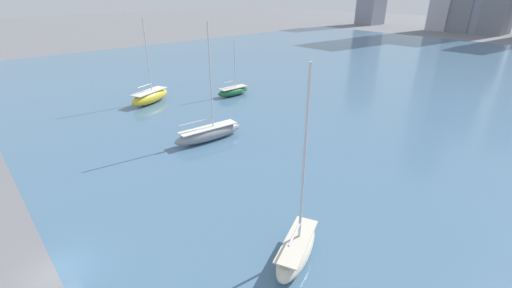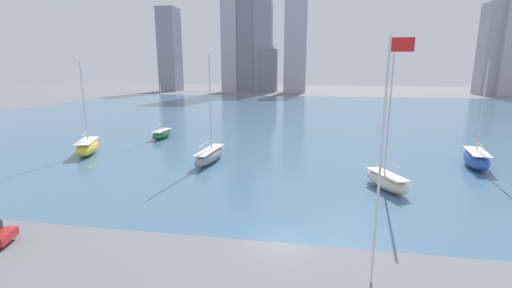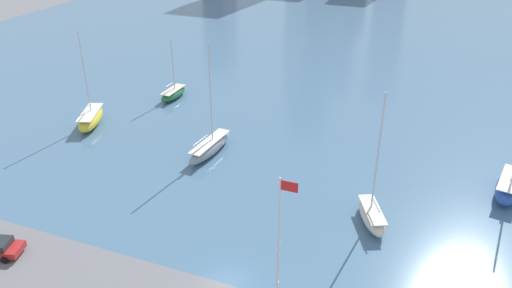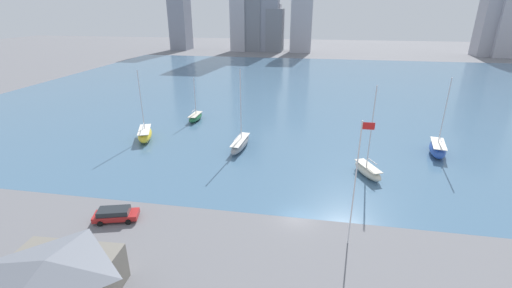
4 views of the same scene
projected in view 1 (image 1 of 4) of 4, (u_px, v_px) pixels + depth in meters
ground_plane at (57, 273)px, 23.05m from camera, size 500.00×500.00×0.00m
harbor_water at (460, 88)px, 65.23m from camera, size 180.00×140.00×0.00m
sailboat_yellow at (150, 97)px, 56.36m from camera, size 5.33×8.28×13.27m
sailboat_cream at (297, 248)px, 23.82m from camera, size 4.49×6.66×13.76m
sailboat_gray at (209, 133)px, 42.57m from camera, size 2.65×9.38×14.11m
sailboat_green at (233, 91)px, 60.52m from camera, size 2.18×6.41×9.58m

